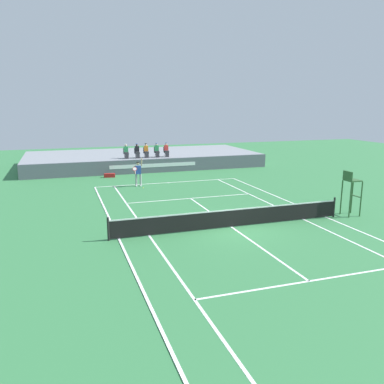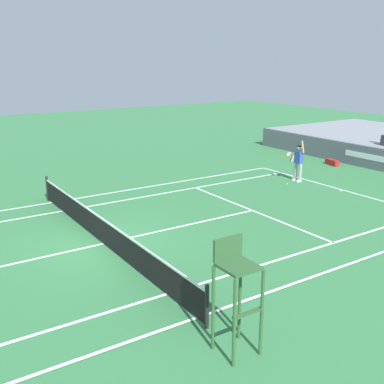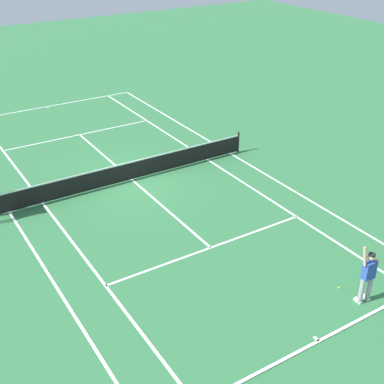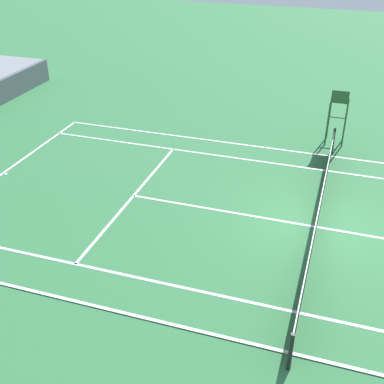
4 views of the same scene
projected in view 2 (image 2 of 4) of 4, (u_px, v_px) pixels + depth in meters
The scene contains 7 objects.
ground_plane at pixel (103, 244), 15.39m from camera, with size 80.00×80.00×0.00m, color #337542.
court at pixel (103, 244), 15.39m from camera, with size 11.08×23.88×0.03m.
net at pixel (102, 229), 15.25m from camera, with size 11.98×0.10×1.07m.
tennis_player at pixel (298, 162), 23.04m from camera, with size 0.78×0.62×2.08m.
tennis_ball at pixel (287, 184), 22.72m from camera, with size 0.07×0.07×0.07m, color #D1E533.
umpire_chair at pixel (236, 282), 9.39m from camera, with size 0.77×0.77×2.44m.
equipment_bag at pixel (332, 162), 26.84m from camera, with size 0.94×0.47×0.32m.
Camera 2 is at (13.59, -5.42, 5.87)m, focal length 43.84 mm.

